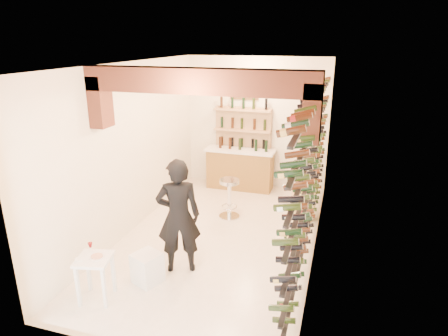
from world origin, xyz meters
name	(u,v)px	position (x,y,z in m)	size (l,w,h in m)	color
ground	(219,238)	(0.00, 0.00, 0.00)	(6.00, 6.00, 0.00)	white
room_shell	(214,124)	(0.00, -0.26, 2.25)	(3.52, 6.02, 3.21)	white
wine_rack	(307,168)	(1.53, 0.00, 1.55)	(0.32, 5.70, 2.56)	black
back_counter	(240,168)	(-0.30, 2.65, 0.53)	(1.70, 0.62, 1.29)	olive
back_shelving	(243,140)	(-0.30, 2.89, 1.17)	(1.40, 0.31, 2.73)	tan
tasting_table	(94,265)	(-1.14, -2.24, 0.55)	(0.56, 0.56, 0.82)	white
white_stool	(147,268)	(-0.64, -1.65, 0.24)	(0.38, 0.38, 0.48)	white
person	(178,216)	(-0.29, -1.18, 0.94)	(0.69, 0.45, 1.89)	black
chrome_barstool	(229,196)	(-0.07, 0.92, 0.49)	(0.44, 0.44, 0.85)	silver
crate_lower	(302,212)	(1.40, 1.33, 0.13)	(0.45, 0.31, 0.27)	#DABC77
crate_upper	(303,200)	(1.40, 1.33, 0.41)	(0.48, 0.33, 0.28)	#DABC77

